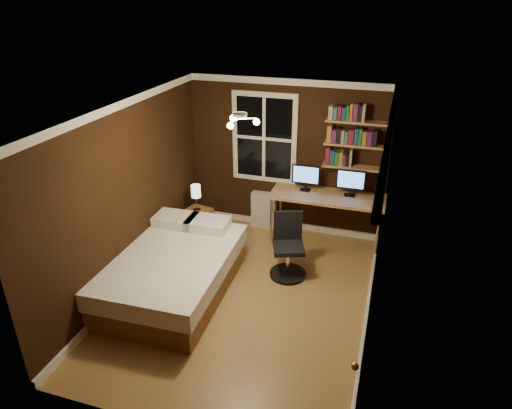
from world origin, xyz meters
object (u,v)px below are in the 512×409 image
(bedside_lamp, at_px, (196,198))
(monitor_right, at_px, (351,183))
(desk_lamp, at_px, (380,192))
(bed, at_px, (170,271))
(nightstand, at_px, (198,224))
(desk, at_px, (327,199))
(office_chair, at_px, (288,253))
(monitor_left, at_px, (306,178))
(radiator, at_px, (264,210))

(bedside_lamp, distance_m, monitor_right, 2.41)
(monitor_right, bearing_deg, desk_lamp, -27.17)
(bed, relative_size, nightstand, 4.49)
(desk, distance_m, office_chair, 1.19)
(bed, distance_m, desk_lamp, 3.17)
(desk_lamp, height_order, office_chair, desk_lamp)
(nightstand, xyz_separation_m, bedside_lamp, (0.00, 0.00, 0.46))
(bedside_lamp, xyz_separation_m, desk, (2.01, 0.44, 0.07))
(bed, relative_size, office_chair, 2.34)
(desk, distance_m, monitor_right, 0.43)
(bed, height_order, desk, desk)
(desk, relative_size, office_chair, 1.88)
(bedside_lamp, height_order, desk_lamp, desk_lamp)
(bedside_lamp, relative_size, desk_lamp, 0.99)
(bed, distance_m, nightstand, 1.49)
(desk, xyz_separation_m, monitor_left, (-0.37, 0.09, 0.27))
(bedside_lamp, distance_m, desk, 2.06)
(desk_lamp, distance_m, office_chair, 1.61)
(bed, height_order, nightstand, bed)
(bed, distance_m, bedside_lamp, 1.54)
(nightstand, relative_size, desk, 0.28)
(desk, xyz_separation_m, monitor_right, (0.32, 0.09, 0.27))
(desk, bearing_deg, bedside_lamp, -167.78)
(bedside_lamp, bearing_deg, desk_lamp, 5.95)
(bedside_lamp, distance_m, office_chair, 1.80)
(monitor_right, bearing_deg, desk, -164.81)
(radiator, height_order, monitor_right, monitor_right)
(radiator, xyz_separation_m, desk_lamp, (1.86, -0.38, 0.74))
(desk_lamp, xyz_separation_m, office_chair, (-1.13, -0.90, -0.70))
(monitor_left, bearing_deg, monitor_right, 0.00)
(radiator, bearing_deg, monitor_left, -11.62)
(monitor_left, distance_m, office_chair, 1.33)
(bedside_lamp, xyz_separation_m, monitor_left, (1.64, 0.52, 0.34))
(radiator, relative_size, monitor_left, 1.43)
(bed, xyz_separation_m, bedside_lamp, (-0.25, 1.46, 0.39))
(bed, bearing_deg, monitor_left, 53.35)
(bed, relative_size, monitor_left, 4.99)
(radiator, xyz_separation_m, monitor_right, (1.41, -0.15, 0.73))
(monitor_right, bearing_deg, bed, -136.35)
(radiator, bearing_deg, office_chair, -60.31)
(radiator, bearing_deg, bedside_lamp, -144.02)
(radiator, height_order, desk_lamp, desk_lamp)
(desk_lamp, bearing_deg, bedside_lamp, -174.05)
(bedside_lamp, height_order, monitor_right, monitor_right)
(bed, xyz_separation_m, monitor_left, (1.39, 1.99, 0.73))
(bedside_lamp, xyz_separation_m, radiator, (0.92, 0.67, -0.39))
(desk, height_order, desk_lamp, desk_lamp)
(bedside_lamp, bearing_deg, radiator, 35.98)
(nightstand, bearing_deg, monitor_right, 25.36)
(monitor_right, bearing_deg, bedside_lamp, -167.36)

